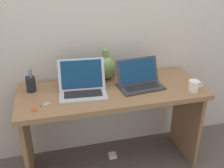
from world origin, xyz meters
TOP-DOWN VIEW (x-y plane):
  - ground_plane at (0.00, 0.00)m, footprint 6.00×6.00m
  - back_wall at (0.00, 0.32)m, footprint 4.40×0.04m
  - desk at (0.00, 0.00)m, footprint 1.45×0.55m
  - laptop_left at (-0.23, 0.02)m, footprint 0.37×0.29m
  - laptop_right at (0.23, 0.01)m, footprint 0.36×0.25m
  - green_vase at (0.00, 0.22)m, footprint 0.17×0.17m
  - coffee_mug at (0.60, -0.17)m, footprint 0.12×0.08m
  - pen_cup at (-0.60, 0.13)m, footprint 0.07×0.07m
  - scissors at (-0.56, -0.14)m, footprint 0.13×0.12m
  - power_brick at (0.02, 0.07)m, footprint 0.07×0.07m

SIDE VIEW (x-z plane):
  - ground_plane at x=0.00m, z-range 0.00..0.00m
  - power_brick at x=0.02m, z-range 0.00..0.03m
  - desk at x=0.00m, z-range 0.21..0.95m
  - scissors at x=-0.56m, z-range 0.74..0.75m
  - coffee_mug at x=0.60m, z-range 0.74..0.82m
  - laptop_right at x=0.23m, z-range 0.69..0.90m
  - pen_cup at x=-0.60m, z-range 0.70..0.90m
  - laptop_left at x=-0.23m, z-range 0.68..0.92m
  - green_vase at x=0.00m, z-range 0.71..0.97m
  - back_wall at x=0.00m, z-range 0.00..2.40m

